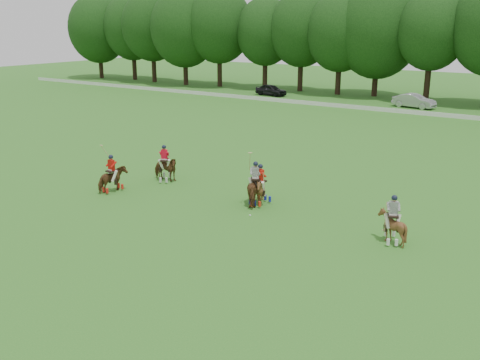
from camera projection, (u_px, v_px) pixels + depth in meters
The scene contains 11 objects.
ground at pixel (153, 221), 25.82m from camera, with size 180.00×180.00×0.00m, color #286F1F.
tree_line at pixel (435, 31), 61.71m from camera, with size 117.98×14.32×14.75m.
boundary_rail at pixel (400, 111), 56.11m from camera, with size 120.00×0.10×0.44m, color white.
car_left at pixel (271, 90), 69.26m from camera, with size 1.71×4.26×1.45m, color black.
car_mid at pixel (414, 101), 59.47m from camera, with size 1.63×4.68×1.54m, color #AEADB3.
polo_red_a at pixel (112, 179), 30.02m from camera, with size 1.08×1.76×2.69m.
polo_red_b at pixel (165, 168), 32.07m from camera, with size 1.93×1.86×2.22m.
polo_red_c at pixel (260, 190), 27.96m from camera, with size 1.51×1.61×2.19m.
polo_stripe_a at pixel (255, 189), 27.93m from camera, with size 1.81×2.08×2.87m.
polo_stripe_b at pixel (392, 226), 23.12m from camera, with size 1.59×1.66×2.16m.
polo_ball at pixel (250, 215), 26.45m from camera, with size 0.09×0.09×0.09m, color white.
Camera 1 is at (16.89, -17.82, 9.26)m, focal length 40.00 mm.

